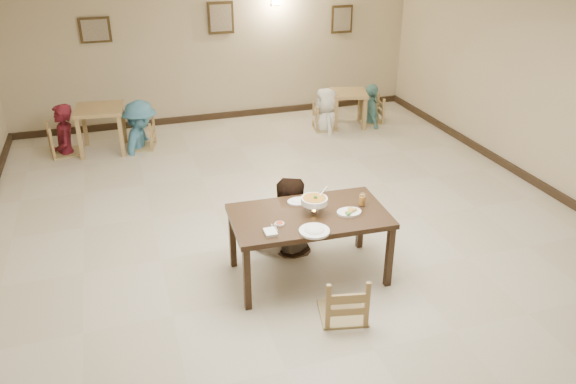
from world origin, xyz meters
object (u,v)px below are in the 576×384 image
object	(u,v)px
bg_diner_b	(137,101)
bg_chair_ll	(62,125)
main_diner	(286,179)
bg_diner_d	(372,84)
bg_table_left	(100,115)
bg_table_right	(349,98)
chair_near	(344,274)
drink_glass	(362,200)
curry_warmer	(314,201)
bg_chair_rl	(326,106)
chair_far	(286,209)
bg_chair_lr	(140,122)
bg_diner_c	(327,88)
main_table	(309,220)
bg_chair_rr	(371,99)
bg_diner_a	(58,105)

from	to	relation	value
bg_diner_b	bg_chair_ll	bearing A→B (deg)	108.14
main_diner	bg_diner_d	distance (m)	5.02
bg_table_left	bg_table_right	bearing A→B (deg)	-0.81
main_diner	chair_near	bearing A→B (deg)	100.88
drink_glass	bg_table_left	distance (m)	5.47
curry_warmer	drink_glass	distance (m)	0.58
bg_chair_rl	bg_diner_b	bearing A→B (deg)	96.99
chair_far	bg_table_right	bearing A→B (deg)	63.36
bg_chair_lr	bg_diner_d	world-z (taller)	bg_diner_d
curry_warmer	bg_diner_c	world-z (taller)	bg_diner_c
curry_warmer	bg_diner_c	distance (m)	4.98
bg_chair_lr	drink_glass	bearing A→B (deg)	39.09
chair_near	bg_chair_rl	bearing A→B (deg)	-97.26
curry_warmer	drink_glass	world-z (taller)	curry_warmer
main_table	bg_chair_rl	size ratio (longest dim) A/B	1.87
chair_near	main_diner	size ratio (longest dim) A/B	0.54
bg_diner_b	curry_warmer	bearing A→B (deg)	-138.42
bg_table_left	bg_chair_rr	world-z (taller)	bg_chair_rr
bg_table_left	bg_diner_c	bearing A→B (deg)	-1.91
main_diner	bg_table_right	xyz separation A→B (m)	(2.54, 3.96, -0.39)
main_diner	curry_warmer	bearing A→B (deg)	103.55
bg_table_left	bg_diner_d	xyz separation A→B (m)	(5.13, -0.04, 0.12)
drink_glass	bg_diner_b	bearing A→B (deg)	114.45
bg_table_right	bg_diner_b	distance (m)	4.00
bg_table_left	bg_diner_b	world-z (taller)	bg_diner_b
drink_glass	bg_table_right	xyz separation A→B (m)	(1.87, 4.64, -0.33)
main_table	chair_near	bearing A→B (deg)	-80.38
bg_diner_a	chair_far	bearing A→B (deg)	27.73
chair_far	bg_diner_a	distance (m)	4.89
bg_diner_a	bg_diner_b	size ratio (longest dim) A/B	1.02
curry_warmer	bg_chair_ll	world-z (taller)	curry_warmer
main_table	bg_chair_ll	xyz separation A→B (m)	(-2.78, 4.79, -0.20)
bg_chair_rl	main_table	bearing A→B (deg)	165.04
chair_far	bg_diner_d	distance (m)	4.94
chair_near	bg_diner_b	bearing A→B (deg)	-61.54
bg_table_left	bg_table_right	size ratio (longest dim) A/B	1.04
bg_chair_rr	bg_diner_d	world-z (taller)	bg_diner_d
main_diner	bg_diner_d	bearing A→B (deg)	-122.06
bg_chair_ll	bg_diner_a	xyz separation A→B (m)	(0.00, -0.00, 0.36)
bg_table_right	bg_chair_ll	bearing A→B (deg)	178.45
main_diner	bg_chair_lr	bearing A→B (deg)	-64.74
main_table	chair_far	bearing A→B (deg)	93.90
bg_chair_lr	bg_diner_a	bearing A→B (deg)	-80.52
bg_diner_c	drink_glass	bearing A→B (deg)	-11.96
chair_near	bg_diner_c	world-z (taller)	bg_diner_c
bg_chair_ll	bg_chair_lr	distance (m)	1.29
main_table	bg_chair_ll	size ratio (longest dim) A/B	1.67
main_diner	drink_glass	world-z (taller)	main_diner
bg_chair_lr	bg_diner_d	distance (m)	4.50
bg_chair_lr	bg_chair_rl	size ratio (longest dim) A/B	1.01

